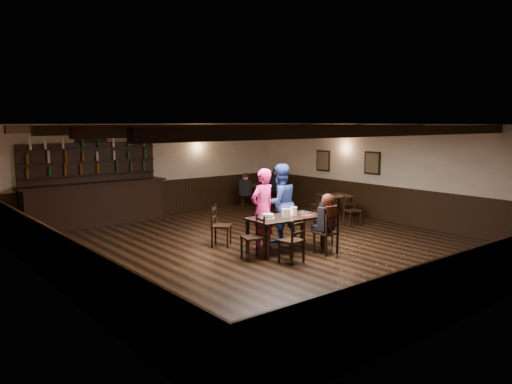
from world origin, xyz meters
TOP-DOWN VIEW (x-y plane):
  - ground at (0.00, 0.00)m, footprint 10.00×10.00m
  - room_shell at (0.01, 0.04)m, footprint 9.02×10.02m
  - dining_table at (0.14, -0.65)m, footprint 1.69×0.92m
  - chair_near_left at (-0.37, -1.45)m, footprint 0.46×0.44m
  - chair_near_right at (0.65, -1.41)m, footprint 0.42×0.40m
  - chair_end_left at (-0.75, -0.72)m, footprint 0.49×0.51m
  - chair_end_right at (1.13, -0.72)m, footprint 0.43×0.44m
  - chair_far_pushed at (-0.75, 0.63)m, footprint 0.59×0.59m
  - woman_pink at (-0.06, -0.10)m, footprint 0.68×0.49m
  - man_blue at (0.60, 0.08)m, footprint 0.98×0.82m
  - seated_person at (0.65, -1.35)m, footprint 0.35×0.52m
  - cake at (-0.28, -0.54)m, footprint 0.30×0.30m
  - plate_stack_a at (0.11, -0.67)m, footprint 0.19×0.19m
  - plate_stack_b at (0.38, -0.61)m, footprint 0.15×0.15m
  - tea_light at (0.23, -0.55)m, footprint 0.05×0.05m
  - salt_shaker at (0.48, -0.79)m, footprint 0.03×0.03m
  - pepper_shaker at (0.57, -0.72)m, footprint 0.04×0.04m
  - drink_glass at (0.41, -0.59)m, footprint 0.08×0.08m
  - menu_red at (0.60, -0.81)m, footprint 0.34×0.27m
  - menu_blue at (0.75, -0.56)m, footprint 0.29×0.22m
  - bar_counter at (-1.98, 4.72)m, footprint 3.93×0.70m
  - back_table_a at (3.31, 0.82)m, footprint 0.93×0.93m
  - back_table_b at (3.00, 3.93)m, footprint 0.88×0.88m
  - bg_patron_left at (2.51, 3.84)m, footprint 0.31×0.39m
  - bg_patron_right at (3.85, 3.91)m, footprint 0.29×0.42m

SIDE VIEW (x-z plane):
  - ground at x=0.00m, z-range 0.00..0.00m
  - chair_end_right at x=1.13m, z-range 0.06..0.83m
  - chair_near_left at x=-0.37m, z-range 0.07..0.96m
  - chair_near_right at x=0.65m, z-range 0.07..0.96m
  - chair_end_left at x=-0.75m, z-range 0.08..0.97m
  - chair_far_pushed at x=-0.75m, z-range 0.08..1.00m
  - back_table_b at x=3.00m, z-range 0.27..1.02m
  - back_table_a at x=3.31m, z-range 0.27..1.02m
  - dining_table at x=0.14m, z-range 0.30..1.05m
  - bar_counter at x=-1.98m, z-range -0.37..1.83m
  - menu_red at x=0.60m, z-range 0.75..0.76m
  - menu_blue at x=0.75m, z-range 0.75..0.76m
  - tea_light at x=0.23m, z-range 0.75..0.80m
  - cake at x=-0.28m, z-range 0.75..0.84m
  - salt_shaker at x=0.48m, z-range 0.75..0.84m
  - pepper_shaker at x=0.57m, z-range 0.75..0.85m
  - drink_glass at x=0.41m, z-range 0.75..0.87m
  - bg_patron_left at x=2.51m, z-range 0.46..1.17m
  - seated_person at x=0.65m, z-range 0.42..1.26m
  - plate_stack_a at x=0.11m, z-range 0.75..0.93m
  - plate_stack_b at x=0.38m, z-range 0.75..0.93m
  - bg_patron_right at x=3.85m, z-range 0.47..1.27m
  - woman_pink at x=-0.06m, z-range 0.00..1.75m
  - man_blue at x=0.60m, z-range 0.00..1.81m
  - room_shell at x=0.01m, z-range 0.39..3.10m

